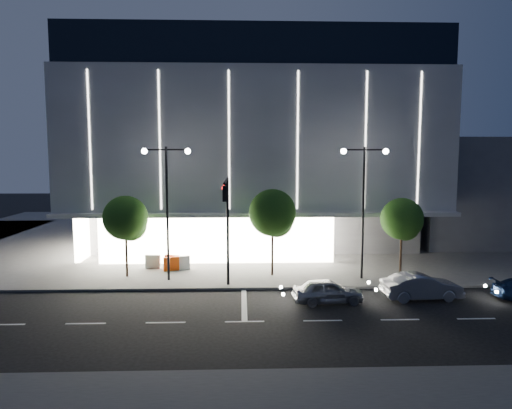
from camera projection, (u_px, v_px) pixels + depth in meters
The scene contains 16 objects.
ground at pixel (207, 312), 24.60m from camera, with size 160.00×160.00×0.00m, color black.
sidewalk_museum at pixel (270, 234), 48.61m from camera, with size 70.00×40.00×0.15m, color #474747.
museum at pixel (252, 147), 45.88m from camera, with size 30.00×25.80×18.00m.
annex_building at pixel (466, 188), 48.81m from camera, with size 16.00×20.00×10.00m, color #4C4C51.
traffic_mast at pixel (227, 212), 27.42m from camera, with size 0.33×5.89×7.07m.
street_lamp_west at pixel (167, 193), 29.83m from camera, with size 3.16×0.36×9.00m.
street_lamp_east at pixel (364, 193), 30.27m from camera, with size 3.16×0.36×9.00m.
tree_left at pixel (126, 220), 30.94m from camera, with size 3.02×3.02×5.72m.
tree_mid at pixel (273, 215), 31.25m from camera, with size 3.25×3.25×6.15m.
tree_right at pixel (402, 221), 31.61m from camera, with size 2.91×2.91×5.51m.
car_lead at pixel (328, 291), 26.08m from camera, with size 1.62×4.03×1.37m, color #94979B.
car_second at pixel (421, 287), 26.75m from camera, with size 1.61×4.61×1.52m, color #ACAEB4.
barrier_a at pixel (172, 262), 33.46m from camera, with size 1.10×0.25×1.00m, color #E33D0C.
barrier_b at pixel (153, 262), 33.54m from camera, with size 1.10×0.25×1.00m, color silver.
barrier_c at pixel (171, 264), 32.83m from camera, with size 1.10×0.25×1.00m, color #FF4E0E.
barrier_d at pixel (182, 263), 33.18m from camera, with size 1.10×0.25×1.00m, color white.
Camera 1 is at (1.81, -23.92, 8.39)m, focal length 32.00 mm.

